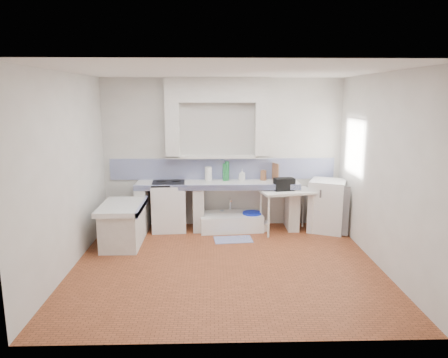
{
  "coord_description": "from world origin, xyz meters",
  "views": [
    {
      "loc": [
        -0.19,
        -5.8,
        2.47
      ],
      "look_at": [
        0.0,
        1.0,
        1.1
      ],
      "focal_mm": 33.2,
      "sensor_mm": 36.0,
      "label": 1
    }
  ],
  "objects_px": {
    "sink": "(231,222)",
    "fridge": "(327,206)",
    "side_table": "(287,211)",
    "stove": "(169,207)"
  },
  "relations": [
    {
      "from": "sink",
      "to": "fridge",
      "type": "xyz_separation_m",
      "value": [
        1.78,
        -0.11,
        0.34
      ]
    },
    {
      "from": "sink",
      "to": "fridge",
      "type": "relative_size",
      "value": 1.2
    },
    {
      "from": "side_table",
      "to": "fridge",
      "type": "relative_size",
      "value": 0.99
    },
    {
      "from": "fridge",
      "to": "stove",
      "type": "bearing_deg",
      "value": -159.16
    },
    {
      "from": "stove",
      "to": "fridge",
      "type": "distance_m",
      "value": 2.94
    },
    {
      "from": "side_table",
      "to": "fridge",
      "type": "xyz_separation_m",
      "value": [
        0.77,
        0.07,
        0.08
      ]
    },
    {
      "from": "sink",
      "to": "side_table",
      "type": "bearing_deg",
      "value": -15.38
    },
    {
      "from": "stove",
      "to": "sink",
      "type": "distance_m",
      "value": 1.19
    },
    {
      "from": "side_table",
      "to": "sink",
      "type": "bearing_deg",
      "value": 157.68
    },
    {
      "from": "sink",
      "to": "side_table",
      "type": "height_order",
      "value": "side_table"
    }
  ]
}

